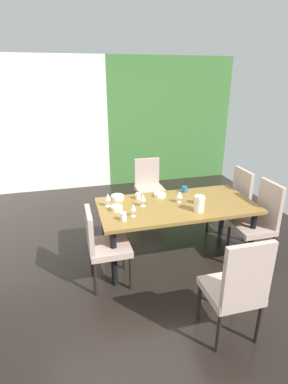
{
  "coord_description": "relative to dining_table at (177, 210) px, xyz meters",
  "views": [
    {
      "loc": [
        -0.64,
        -2.96,
        2.2
      ],
      "look_at": [
        0.24,
        0.36,
        0.85
      ],
      "focal_mm": 28.0,
      "sensor_mm": 36.0,
      "label": 1
    }
  ],
  "objects": [
    {
      "name": "ground_plane",
      "position": [
        -0.6,
        -0.15,
        -0.66
      ],
      "size": [
        5.73,
        6.33,
        0.02
      ],
      "primitive_type": "cube",
      "color": "black"
    },
    {
      "name": "back_panel_interior",
      "position": [
        -1.93,
        2.96,
        0.63
      ],
      "size": [
        3.08,
        0.1,
        2.56
      ],
      "primitive_type": "cube",
      "color": "silver",
      "rests_on": "ground_plane"
    },
    {
      "name": "garden_window_panel",
      "position": [
        0.94,
        2.96,
        0.63
      ],
      "size": [
        2.65,
        0.1,
        2.56
      ],
      "primitive_type": "cube",
      "color": "#3B6D31",
      "rests_on": "ground_plane"
    },
    {
      "name": "dining_table",
      "position": [
        0.0,
        0.0,
        0.0
      ],
      "size": [
        1.9,
        0.93,
        0.73
      ],
      "color": "brown",
      "rests_on": "ground_plane"
    },
    {
      "name": "chair_right_far",
      "position": [
        0.97,
        0.3,
        -0.11
      ],
      "size": [
        0.44,
        0.44,
        0.99
      ],
      "rotation": [
        0.0,
        0.0,
        1.57
      ],
      "color": "tan",
      "rests_on": "ground_plane"
    },
    {
      "name": "chair_left_near",
      "position": [
        -0.96,
        -0.3,
        -0.14
      ],
      "size": [
        0.44,
        0.44,
        0.9
      ],
      "rotation": [
        0.0,
        0.0,
        -1.57
      ],
      "color": "tan",
      "rests_on": "ground_plane"
    },
    {
      "name": "chair_right_near",
      "position": [
        0.97,
        -0.3,
        -0.1
      ],
      "size": [
        0.44,
        0.44,
        1.02
      ],
      "rotation": [
        0.0,
        0.0,
        1.57
      ],
      "color": "tan",
      "rests_on": "ground_plane"
    },
    {
      "name": "chair_head_far",
      "position": [
        0.02,
        1.35,
        -0.14
      ],
      "size": [
        0.44,
        0.45,
        0.93
      ],
      "rotation": [
        0.0,
        0.0,
        3.14
      ],
      "color": "tan",
      "rests_on": "ground_plane"
    },
    {
      "name": "chair_head_near",
      "position": [
        0.03,
        -1.36,
        -0.1
      ],
      "size": [
        0.44,
        0.44,
        1.03
      ],
      "color": "tan",
      "rests_on": "ground_plane"
    },
    {
      "name": "wine_glass_center",
      "position": [
        0.04,
        0.04,
        0.18
      ],
      "size": [
        0.08,
        0.08,
        0.15
      ],
      "color": "silver",
      "rests_on": "dining_table"
    },
    {
      "name": "wine_glass_north",
      "position": [
        -0.82,
        0.15,
        0.2
      ],
      "size": [
        0.07,
        0.07,
        0.17
      ],
      "color": "silver",
      "rests_on": "dining_table"
    },
    {
      "name": "wine_glass_front",
      "position": [
        -0.42,
        0.04,
        0.19
      ],
      "size": [
        0.07,
        0.07,
        0.16
      ],
      "color": "silver",
      "rests_on": "dining_table"
    },
    {
      "name": "wine_glass_east",
      "position": [
        -0.59,
        -0.19,
        0.19
      ],
      "size": [
        0.06,
        0.06,
        0.15
      ],
      "color": "silver",
      "rests_on": "dining_table"
    },
    {
      "name": "serving_bowl_west",
      "position": [
        -0.74,
        0.01,
        0.11
      ],
      "size": [
        0.14,
        0.14,
        0.05
      ],
      "primitive_type": "cylinder",
      "color": "beige",
      "rests_on": "dining_table"
    },
    {
      "name": "serving_bowl_near_shelf",
      "position": [
        -0.67,
        0.34,
        0.11
      ],
      "size": [
        0.16,
        0.16,
        0.05
      ],
      "primitive_type": "cylinder",
      "color": "white",
      "rests_on": "dining_table"
    },
    {
      "name": "serving_bowl_corner",
      "position": [
        -0.13,
        0.29,
        0.1
      ],
      "size": [
        0.15,
        0.15,
        0.04
      ],
      "primitive_type": "cylinder",
      "color": "white",
      "rests_on": "dining_table"
    },
    {
      "name": "cup_left",
      "position": [
        -0.42,
        0.28,
        0.12
      ],
      "size": [
        0.07,
        0.07,
        0.08
      ],
      "primitive_type": "cylinder",
      "color": "#F2DFCC",
      "rests_on": "dining_table"
    },
    {
      "name": "cup_south",
      "position": [
        0.24,
        -0.03,
        0.12
      ],
      "size": [
        0.08,
        0.08,
        0.09
      ],
      "primitive_type": "cylinder",
      "color": "#B1831F",
      "rests_on": "dining_table"
    },
    {
      "name": "cup_right",
      "position": [
        0.24,
        0.36,
        0.12
      ],
      "size": [
        0.07,
        0.07,
        0.08
      ],
      "primitive_type": "cylinder",
      "color": "#1B5D94",
      "rests_on": "dining_table"
    },
    {
      "name": "cup_near_window",
      "position": [
        -0.72,
        -0.26,
        0.12
      ],
      "size": [
        0.07,
        0.07,
        0.09
      ],
      "primitive_type": "cylinder",
      "color": "beige",
      "rests_on": "dining_table"
    },
    {
      "name": "pitcher_rear",
      "position": [
        0.17,
        -0.25,
        0.17
      ],
      "size": [
        0.13,
        0.12,
        0.19
      ],
      "color": "silver",
      "rests_on": "dining_table"
    }
  ]
}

